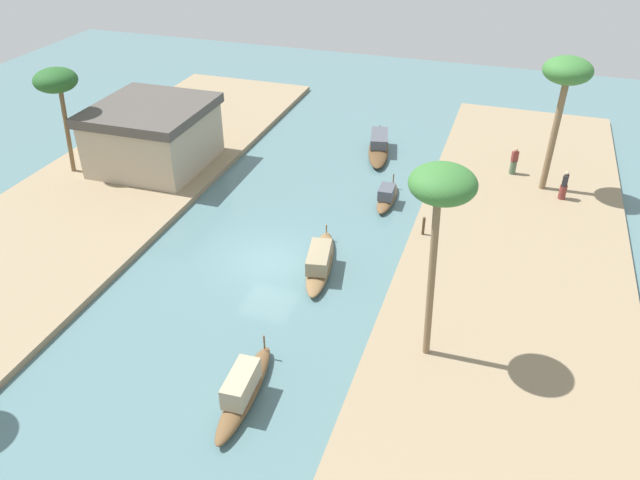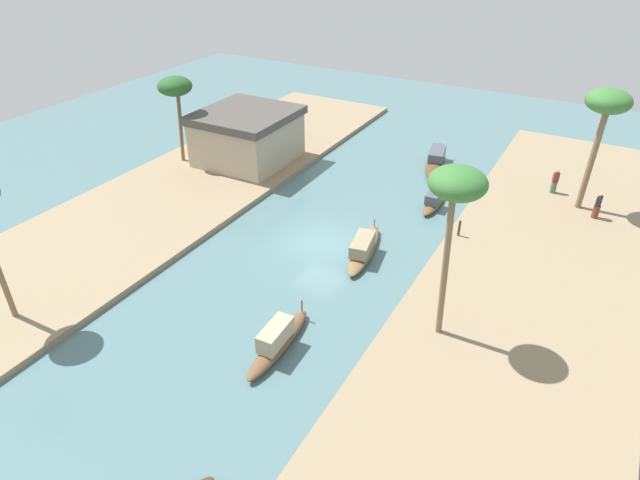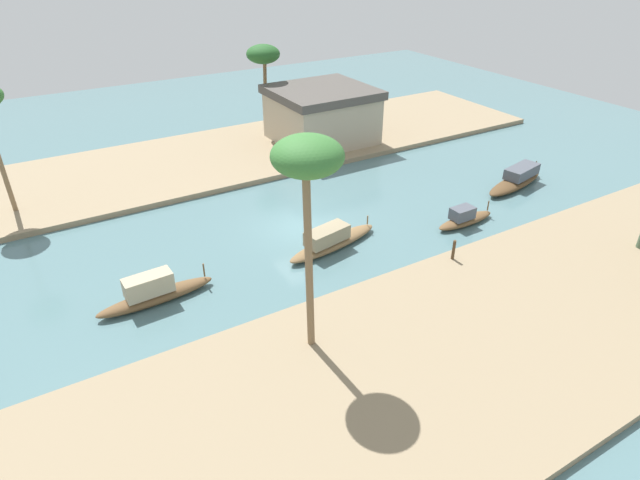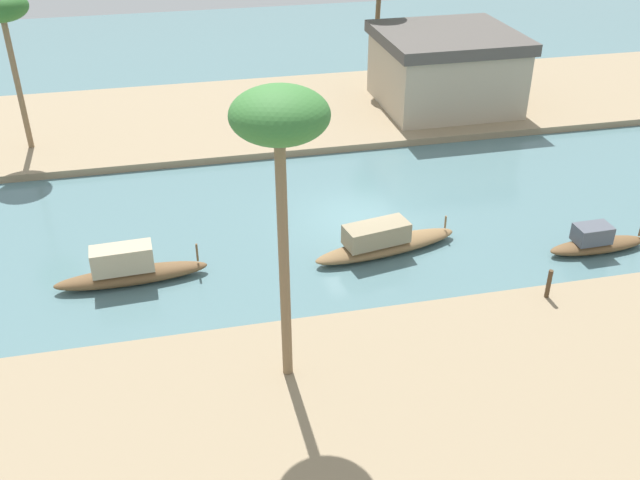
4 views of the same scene
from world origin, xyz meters
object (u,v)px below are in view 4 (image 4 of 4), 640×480
palm_tree_left_near (280,126)px  riverside_building (445,68)px  sampan_with_red_awning (383,242)px  palm_tree_right_short (2,11)px  sampan_open_hull (596,242)px  mooring_post (549,284)px  sampan_downstream_large (129,270)px

palm_tree_left_near → riverside_building: (11.34, 18.22, -5.01)m
sampan_with_red_awning → palm_tree_right_short: (-12.75, 11.47, 5.77)m
sampan_with_red_awning → palm_tree_left_near: 9.78m
sampan_open_hull → mooring_post: bearing=-142.8°
sampan_open_hull → palm_tree_left_near: (-11.54, -4.09, 6.82)m
sampan_with_red_awning → sampan_open_hull: 7.34m
sampan_open_hull → palm_tree_left_near: palm_tree_left_near is taller
palm_tree_right_short → riverside_building: 20.18m
sampan_downstream_large → palm_tree_left_near: (4.13, -5.59, 6.69)m
sampan_open_hull → sampan_downstream_large: 15.74m
mooring_post → palm_tree_right_short: bearing=137.2°
sampan_downstream_large → palm_tree_left_near: palm_tree_left_near is taller
sampan_with_red_awning → sampan_downstream_large: (-8.48, 0.01, 0.06)m
sampan_with_red_awning → riverside_building: 14.55m
riverside_building → mooring_post: bearing=-100.7°
sampan_open_hull → palm_tree_left_near: 14.02m
riverside_building → sampan_downstream_large: bearing=-141.3°
sampan_open_hull → sampan_downstream_large: bearing=173.2°
sampan_open_hull → sampan_downstream_large: size_ratio=0.74×
sampan_with_red_awning → palm_tree_right_short: 18.09m
sampan_open_hull → mooring_post: mooring_post is taller
sampan_with_red_awning → sampan_downstream_large: 8.48m
sampan_with_red_awning → palm_tree_left_near: bearing=-138.7°
sampan_downstream_large → sampan_open_hull: bearing=-8.5°
riverside_building → palm_tree_left_near: bearing=-122.4°
sampan_open_hull → mooring_post: 4.11m
sampan_with_red_awning → mooring_post: size_ratio=5.65×
sampan_with_red_awning → riverside_building: riverside_building is taller
sampan_downstream_large → palm_tree_left_near: 9.64m
sampan_with_red_awning → palm_tree_right_short: size_ratio=0.81×
mooring_post → sampan_open_hull: bearing=38.5°
palm_tree_right_short → sampan_open_hull: bearing=-33.0°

